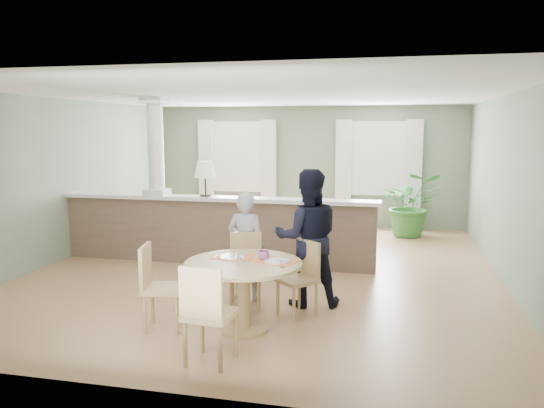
% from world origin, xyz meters
% --- Properties ---
extents(ground, '(8.00, 8.00, 0.00)m').
position_xyz_m(ground, '(0.00, 0.00, 0.00)').
color(ground, tan).
rests_on(ground, ground).
extents(room_shell, '(7.02, 8.02, 2.71)m').
position_xyz_m(room_shell, '(-0.03, 0.63, 1.81)').
color(room_shell, gray).
rests_on(room_shell, ground).
extents(pony_wall, '(5.32, 0.38, 2.70)m').
position_xyz_m(pony_wall, '(-0.99, 0.20, 0.71)').
color(pony_wall, brown).
rests_on(pony_wall, ground).
extents(sofa, '(3.10, 1.24, 0.90)m').
position_xyz_m(sofa, '(-0.85, 1.50, 0.45)').
color(sofa, olive).
rests_on(sofa, ground).
extents(houseplant, '(1.31, 1.17, 1.32)m').
position_xyz_m(houseplant, '(2.30, 3.20, 0.66)').
color(houseplant, '#2F6B2A').
rests_on(houseplant, ground).
extents(dining_table, '(1.28, 1.28, 0.87)m').
position_xyz_m(dining_table, '(0.35, -2.50, 0.61)').
color(dining_table, tan).
rests_on(dining_table, ground).
extents(chair_far_boy, '(0.49, 0.49, 0.92)m').
position_xyz_m(chair_far_boy, '(0.15, -1.70, 0.50)').
color(chair_far_boy, tan).
rests_on(chair_far_boy, ground).
extents(chair_far_man, '(0.57, 0.57, 0.89)m').
position_xyz_m(chair_far_man, '(0.88, -1.87, 0.49)').
color(chair_far_man, tan).
rests_on(chair_far_man, ground).
extents(chair_near, '(0.48, 0.48, 0.97)m').
position_xyz_m(chair_near, '(0.26, -3.43, 0.54)').
color(chair_near, tan).
rests_on(chair_near, ground).
extents(chair_side, '(0.51, 0.51, 0.95)m').
position_xyz_m(chair_side, '(-0.59, -2.68, 0.52)').
color(chair_side, tan).
rests_on(chair_side, ground).
extents(child_person, '(0.56, 0.41, 1.41)m').
position_xyz_m(child_person, '(0.09, -1.45, 0.70)').
color(child_person, gray).
rests_on(child_person, ground).
extents(man_person, '(0.97, 0.83, 1.72)m').
position_xyz_m(man_person, '(0.89, -1.50, 0.86)').
color(man_person, black).
rests_on(man_person, ground).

